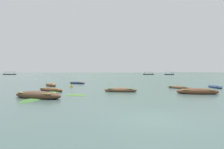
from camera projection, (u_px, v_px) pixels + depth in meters
ground_plane at (93, 72)px, 1500.32m from camera, size 6000.00×6000.00×0.00m
mountain_1 at (68, 60)px, 2382.04m from camera, size 1067.34×1067.34×322.05m
mountain_2 at (149, 47)px, 2125.25m from camera, size 2273.96×2273.96×576.91m
mountain_3 at (181, 54)px, 2597.81m from camera, size 1860.95×1860.95×521.16m
rowboat_0 at (215, 87)px, 25.78m from camera, size 1.47×3.65×0.44m
rowboat_1 at (51, 90)px, 21.29m from camera, size 3.58×3.17×0.51m
rowboat_2 at (51, 85)px, 29.05m from camera, size 2.71×3.55×0.61m
rowboat_3 at (120, 90)px, 20.74m from camera, size 3.90×2.17×0.56m
rowboat_4 at (197, 92)px, 18.67m from camera, size 4.23×2.36×0.70m
rowboat_5 at (38, 95)px, 15.60m from camera, size 4.74×3.36×0.75m
rowboat_6 at (77, 83)px, 34.67m from camera, size 3.51×3.03×0.51m
rowboat_7 at (178, 87)px, 24.75m from camera, size 2.40×3.16×0.44m
ferry_0 at (169, 74)px, 141.44m from camera, size 7.36×3.28×2.54m
ferry_1 at (10, 74)px, 149.72m from camera, size 9.85×5.40×2.54m
ferry_2 at (148, 74)px, 152.04m from camera, size 8.84×4.75×2.54m
mooring_buoy at (71, 86)px, 26.91m from camera, size 0.41×0.41×0.89m
weed_patch_0 at (56, 92)px, 20.70m from camera, size 1.70×2.30×0.14m
weed_patch_1 at (33, 100)px, 14.66m from camera, size 1.90×3.75×0.14m
weed_patch_4 at (76, 95)px, 17.53m from camera, size 2.77×2.44×0.14m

